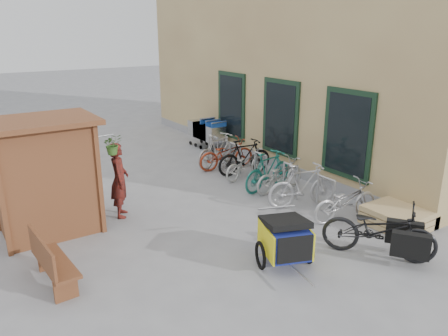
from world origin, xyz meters
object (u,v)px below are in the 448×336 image
pallet_stack (396,218)px  bike_6 (226,154)px  bench (51,261)px  bike_2 (280,175)px  bike_7 (218,150)px  child_trailer (285,238)px  bike_1 (303,185)px  cargo_bike (380,231)px  person_kiosk (119,180)px  bike_4 (245,164)px  kiosk (39,161)px  bike_3 (268,171)px  bike_0 (345,201)px  shopping_carts (206,131)px  bike_5 (245,157)px

pallet_stack → bike_6: size_ratio=0.68×
bench → bike_2: (6.03, 1.29, -0.01)m
bike_7 → child_trailer: bearing=144.7°
bike_1 → bike_2: bearing=3.8°
cargo_bike → person_kiosk: size_ratio=1.21×
bike_2 → bike_4: bearing=0.8°
bike_6 → cargo_bike: bearing=-179.1°
kiosk → bike_3: bearing=-5.9°
pallet_stack → person_kiosk: bearing=140.6°
bike_0 → bike_1: 1.11m
child_trailer → bike_6: size_ratio=0.94×
bike_4 → bike_6: bearing=-15.1°
shopping_carts → person_kiosk: size_ratio=0.99×
bike_3 → bike_5: bearing=-20.1°
child_trailer → bike_2: size_ratio=1.00×
bike_0 → bike_3: size_ratio=0.98×
bike_3 → child_trailer: bearing=135.4°
child_trailer → bike_3: bike_3 is taller
bike_0 → bike_4: 3.51m
cargo_bike → pallet_stack: bearing=-11.2°
bike_0 → bike_3: bike_3 is taller
bike_7 → shopping_carts: bearing=-35.6°
child_trailer → bike_2: (2.40, 2.93, -0.10)m
bike_7 → bike_4: bearing=167.5°
bench → bike_5: bike_5 is taller
shopping_carts → bike_4: shopping_carts is taller
bike_0 → bike_4: bearing=10.2°
bike_3 → person_kiosk: bearing=72.4°
bench → bike_7: bike_7 is taller
kiosk → bike_7: kiosk is taller
kiosk → bike_4: size_ratio=1.57×
child_trailer → person_kiosk: 4.06m
bike_4 → bike_7: size_ratio=0.92×
shopping_carts → person_kiosk: person_kiosk is taller
bike_3 → bike_6: size_ratio=0.97×
kiosk → child_trailer: size_ratio=1.50×
bike_1 → bike_0: bearing=-149.6°
bike_6 → pallet_stack: bearing=-165.2°
person_kiosk → bike_6: size_ratio=0.97×
person_kiosk → bike_6: bearing=-45.1°
bike_6 → bike_5: bearing=-159.9°
bike_1 → bike_6: 3.45m
person_kiosk → bike_4: person_kiosk is taller
cargo_bike → bike_1: bearing=43.9°
bike_1 → bike_5: bike_1 is taller
shopping_carts → bike_4: (-0.79, -3.38, -0.22)m
person_kiosk → bench: bearing=159.3°
bench → bike_0: 6.11m
pallet_stack → shopping_carts: size_ratio=0.71×
kiosk → bike_7: 5.86m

